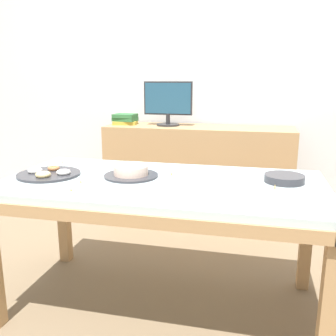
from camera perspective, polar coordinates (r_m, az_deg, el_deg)
name	(u,v)px	position (r m, az deg, el deg)	size (l,w,h in m)	color
ground_plane	(163,304)	(2.33, -0.84, -19.98)	(12.00, 12.00, 0.00)	#7A664C
wall_back	(204,77)	(3.52, 5.57, 13.67)	(8.00, 0.10, 2.60)	silver
dining_table	(162,196)	(2.04, -0.91, -4.33)	(1.76, 0.88, 0.75)	silver
sideboard	(198,176)	(3.33, 4.54, -1.24)	(1.61, 0.44, 0.88)	tan
computer_monitor	(168,104)	(3.28, -0.01, 9.77)	(0.42, 0.20, 0.38)	#262628
book_stack	(125,119)	(3.40, -6.55, 7.41)	(0.22, 0.17, 0.09)	#B29933
cake_chocolate_round	(131,172)	(2.11, -5.65, -0.58)	(0.30, 0.30, 0.07)	#333338
pastry_platter	(49,174)	(2.23, -17.72, -0.81)	(0.35, 0.35, 0.04)	#333338
plate_stack	(284,178)	(2.08, 17.31, -1.53)	(0.21, 0.21, 0.04)	#333338
tealight_near_cakes	(71,192)	(1.84, -14.53, -3.61)	(0.04, 0.04, 0.04)	silver
tealight_right_edge	(62,163)	(2.47, -15.82, 0.67)	(0.04, 0.04, 0.04)	silver
tealight_centre	(275,190)	(1.89, 15.95, -3.23)	(0.04, 0.04, 0.04)	silver
tealight_left_edge	(81,184)	(1.97, -13.12, -2.42)	(0.04, 0.04, 0.04)	silver
tealight_near_front	(171,176)	(2.07, 0.53, -1.28)	(0.04, 0.04, 0.04)	silver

